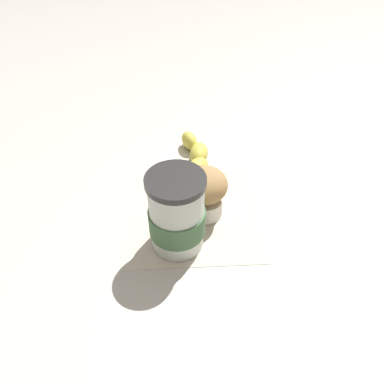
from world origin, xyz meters
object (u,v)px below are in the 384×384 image
(coffee_cup, at_px, (177,214))
(muffin, at_px, (204,190))
(banana, at_px, (193,160))
(sugar_packet, at_px, (169,157))

(coffee_cup, distance_m, muffin, 0.09)
(banana, xyz_separation_m, sugar_packet, (0.04, 0.05, -0.02))
(banana, relative_size, sugar_packet, 3.72)
(coffee_cup, height_order, sugar_packet, coffee_cup)
(coffee_cup, bearing_deg, banana, -11.86)
(muffin, distance_m, sugar_packet, 0.18)
(coffee_cup, relative_size, muffin, 1.46)
(coffee_cup, bearing_deg, muffin, -36.61)
(coffee_cup, height_order, banana, coffee_cup)
(muffin, bearing_deg, banana, 4.32)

